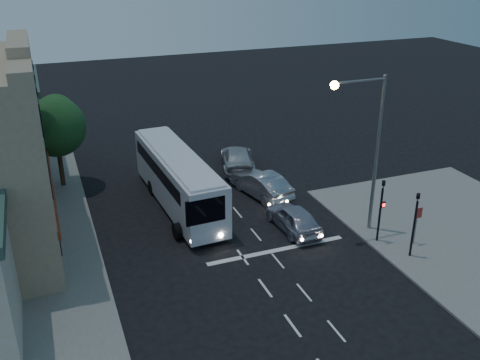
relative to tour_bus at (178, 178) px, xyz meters
name	(u,v)px	position (x,y,z in m)	size (l,w,h in m)	color
ground	(257,277)	(1.54, -9.21, -1.92)	(120.00, 120.00, 0.00)	black
road_markings	(256,241)	(2.82, -5.90, -1.91)	(8.00, 30.55, 0.01)	silver
tour_bus	(178,178)	(0.00, 0.00, 0.00)	(3.00, 11.66, 3.55)	silver
car_suv	(294,218)	(5.41, -5.41, -1.16)	(1.79, 4.46, 1.52)	#B4B2C3
car_sedan_a	(261,184)	(5.49, -0.45, -1.09)	(1.75, 5.01, 1.65)	#AAAAB0
car_sedan_b	(238,158)	(5.69, 4.48, -1.10)	(2.28, 5.62, 1.63)	silver
traffic_signal_main	(381,203)	(9.14, -8.43, 0.50)	(0.25, 0.35, 4.10)	black
traffic_signal_side	(415,217)	(9.84, -10.41, 0.50)	(0.18, 0.15, 4.10)	black
regulatory_sign	(417,220)	(10.84, -9.44, -0.32)	(0.45, 0.12, 2.20)	slate
streetlight	(368,138)	(8.88, -7.01, 3.81)	(3.32, 0.44, 9.00)	slate
street_tree	(55,124)	(-6.67, 5.82, 2.58)	(4.00, 4.00, 6.20)	black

